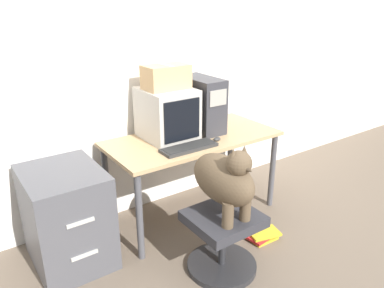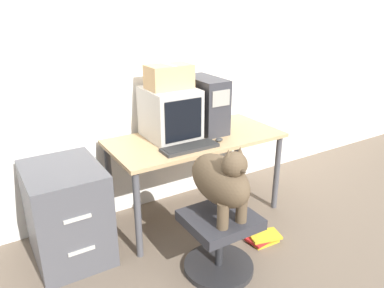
# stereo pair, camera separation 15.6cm
# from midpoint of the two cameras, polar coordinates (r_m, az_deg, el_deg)

# --- Properties ---
(ground_plane) EXTENTS (12.00, 12.00, 0.00)m
(ground_plane) POSITION_cam_midpoint_polar(r_m,az_deg,el_deg) (3.14, 2.32, -13.09)
(ground_plane) COLOR #6B5B4C
(wall_back) EXTENTS (8.00, 0.05, 2.60)m
(wall_back) POSITION_cam_midpoint_polar(r_m,az_deg,el_deg) (3.25, -5.46, 12.81)
(wall_back) COLOR white
(wall_back) RESTS_ON ground_plane
(desk) EXTENTS (1.42, 0.68, 0.72)m
(desk) POSITION_cam_midpoint_polar(r_m,az_deg,el_deg) (3.09, -1.30, -0.37)
(desk) COLOR tan
(desk) RESTS_ON ground_plane
(crt_monitor) EXTENTS (0.38, 0.44, 0.40)m
(crt_monitor) POSITION_cam_midpoint_polar(r_m,az_deg,el_deg) (2.99, -5.29, 4.60)
(crt_monitor) COLOR #B7B2A8
(crt_monitor) RESTS_ON desk
(pc_tower) EXTENTS (0.22, 0.45, 0.45)m
(pc_tower) POSITION_cam_midpoint_polar(r_m,az_deg,el_deg) (3.16, -0.03, 6.07)
(pc_tower) COLOR #333338
(pc_tower) RESTS_ON desk
(keyboard) EXTENTS (0.44, 0.16, 0.03)m
(keyboard) POSITION_cam_midpoint_polar(r_m,az_deg,el_deg) (2.80, -2.05, -0.54)
(keyboard) COLOR #2D2D2D
(keyboard) RESTS_ON desk
(computer_mouse) EXTENTS (0.06, 0.04, 0.03)m
(computer_mouse) POSITION_cam_midpoint_polar(r_m,az_deg,el_deg) (2.96, 2.32, 0.72)
(computer_mouse) COLOR #333333
(computer_mouse) RESTS_ON desk
(office_chair) EXTENTS (0.49, 0.49, 0.44)m
(office_chair) POSITION_cam_midpoint_polar(r_m,az_deg,el_deg) (2.64, 2.95, -14.24)
(office_chair) COLOR #262628
(office_chair) RESTS_ON ground_plane
(dog) EXTENTS (0.26, 0.53, 0.52)m
(dog) POSITION_cam_midpoint_polar(r_m,az_deg,el_deg) (2.40, 3.19, -5.35)
(dog) COLOR brown
(dog) RESTS_ON office_chair
(filing_cabinet) EXTENTS (0.50, 0.63, 0.70)m
(filing_cabinet) POSITION_cam_midpoint_polar(r_m,az_deg,el_deg) (2.82, -20.05, -10.45)
(filing_cabinet) COLOR #4C4C51
(filing_cabinet) RESTS_ON ground_plane
(cardboard_box) EXTENTS (0.34, 0.22, 0.18)m
(cardboard_box) POSITION_cam_midpoint_polar(r_m,az_deg,el_deg) (2.92, -5.52, 10.13)
(cardboard_box) COLOR tan
(cardboard_box) RESTS_ON crt_monitor
(book_stack_floor) EXTENTS (0.28, 0.20, 0.06)m
(book_stack_floor) POSITION_cam_midpoint_polar(r_m,az_deg,el_deg) (3.08, 9.22, -13.55)
(book_stack_floor) COLOR gold
(book_stack_floor) RESTS_ON ground_plane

